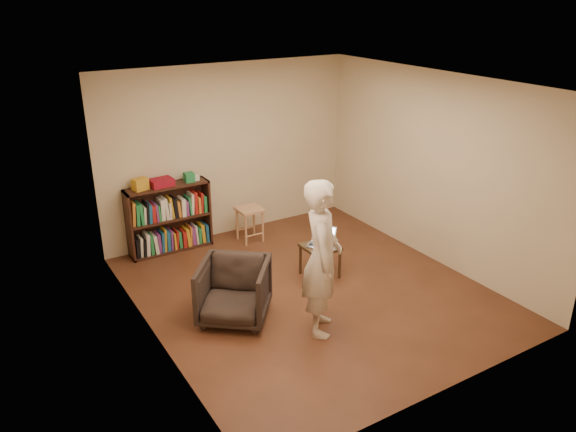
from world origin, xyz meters
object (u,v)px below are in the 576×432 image
bookshelf (169,222)px  stool (250,215)px  person (322,258)px  side_table (320,251)px  laptop (322,241)px  armchair (234,291)px

bookshelf → stool: (1.14, -0.32, -0.02)m
person → bookshelf: bearing=46.9°
bookshelf → side_table: bearing=-52.3°
bookshelf → laptop: bookshelf is taller
side_table → laptop: bearing=31.1°
side_table → stool: bearing=99.9°
armchair → laptop: bearing=53.0°
armchair → side_table: size_ratio=1.77×
laptop → person: (-0.74, -1.07, 0.39)m
bookshelf → armchair: bearing=-90.8°
armchair → person: 1.14m
laptop → armchair: bearing=-110.4°
armchair → laptop: armchair is taller
bookshelf → armchair: size_ratio=1.53×
stool → armchair: (-1.17, -1.84, -0.07)m
stool → bookshelf: bearing=164.1°
laptop → side_table: bearing=-93.4°
side_table → person: (-0.71, -1.04, 0.52)m
stool → side_table: bearing=-80.1°
stool → person: 2.62m
bookshelf → laptop: size_ratio=2.67×
stool → armchair: size_ratio=0.67×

